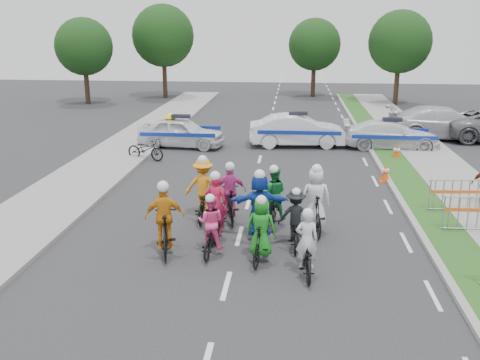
# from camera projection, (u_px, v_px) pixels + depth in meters

# --- Properties ---
(ground) EXTENTS (90.00, 90.00, 0.00)m
(ground) POSITION_uv_depth(u_px,v_px,m) (226.00, 286.00, 12.23)
(ground) COLOR #28282B
(ground) RESTS_ON ground
(curb_right) EXTENTS (0.20, 60.00, 0.12)m
(curb_right) POSITION_uv_depth(u_px,v_px,m) (410.00, 216.00, 16.50)
(curb_right) COLOR gray
(curb_right) RESTS_ON ground
(grass_strip) EXTENTS (1.20, 60.00, 0.11)m
(grass_strip) POSITION_uv_depth(u_px,v_px,m) (433.00, 217.00, 16.44)
(grass_strip) COLOR #264E19
(grass_strip) RESTS_ON ground
(sidewalk_left) EXTENTS (3.00, 60.00, 0.13)m
(sidewalk_left) POSITION_uv_depth(u_px,v_px,m) (50.00, 204.00, 17.61)
(sidewalk_left) COLOR gray
(sidewalk_left) RESTS_ON ground
(rider_0) EXTENTS (0.72, 1.71, 1.71)m
(rider_0) POSITION_uv_depth(u_px,v_px,m) (306.00, 252.00, 12.63)
(rider_0) COLOR black
(rider_0) RESTS_ON ground
(rider_1) EXTENTS (0.81, 1.74, 1.77)m
(rider_1) POSITION_uv_depth(u_px,v_px,m) (261.00, 235.00, 13.32)
(rider_1) COLOR black
(rider_1) RESTS_ON ground
(rider_2) EXTENTS (0.73, 1.66, 1.66)m
(rider_2) POSITION_uv_depth(u_px,v_px,m) (211.00, 231.00, 13.79)
(rider_2) COLOR black
(rider_2) RESTS_ON ground
(rider_3) EXTENTS (1.07, 1.97, 2.00)m
(rider_3) POSITION_uv_depth(u_px,v_px,m) (165.00, 226.00, 13.75)
(rider_3) COLOR black
(rider_3) RESTS_ON ground
(rider_4) EXTENTS (0.94, 1.66, 1.69)m
(rider_4) POSITION_uv_depth(u_px,v_px,m) (295.00, 224.00, 14.19)
(rider_4) COLOR black
(rider_4) RESTS_ON ground
(rider_5) EXTENTS (1.66, 1.98, 2.04)m
(rider_5) POSITION_uv_depth(u_px,v_px,m) (259.00, 211.00, 14.63)
(rider_5) COLOR black
(rider_5) RESTS_ON ground
(rider_6) EXTENTS (0.78, 1.94, 1.94)m
(rider_6) POSITION_uv_depth(u_px,v_px,m) (216.00, 215.00, 14.87)
(rider_6) COLOR black
(rider_6) RESTS_ON ground
(rider_7) EXTENTS (0.92, 1.99, 2.03)m
(rider_7) POSITION_uv_depth(u_px,v_px,m) (315.00, 206.00, 15.22)
(rider_7) COLOR black
(rider_7) RESTS_ON ground
(rider_8) EXTENTS (0.79, 1.83, 1.85)m
(rider_8) POSITION_uv_depth(u_px,v_px,m) (273.00, 202.00, 15.83)
(rider_8) COLOR black
(rider_8) RESTS_ON ground
(rider_9) EXTENTS (1.01, 1.86, 1.89)m
(rider_9) POSITION_uv_depth(u_px,v_px,m) (230.00, 199.00, 16.03)
(rider_9) COLOR black
(rider_9) RESTS_ON ground
(rider_10) EXTENTS (1.12, 1.98, 2.01)m
(rider_10) POSITION_uv_depth(u_px,v_px,m) (204.00, 194.00, 16.31)
(rider_10) COLOR black
(rider_10) RESTS_ON ground
(police_car_0) EXTENTS (4.36, 2.20, 1.43)m
(police_car_0) POSITION_uv_depth(u_px,v_px,m) (181.00, 132.00, 25.93)
(police_car_0) COLOR white
(police_car_0) RESTS_ON ground
(police_car_1) EXTENTS (4.81, 2.04, 1.54)m
(police_car_1) POSITION_uv_depth(u_px,v_px,m) (298.00, 131.00, 26.08)
(police_car_1) COLOR white
(police_car_1) RESTS_ON ground
(police_car_2) EXTENTS (4.67, 2.10, 1.33)m
(police_car_2) POSITION_uv_depth(u_px,v_px,m) (391.00, 135.00, 25.62)
(police_car_2) COLOR white
(police_car_2) RESTS_ON ground
(civilian_sedan) EXTENTS (5.77, 2.42, 1.67)m
(civilian_sedan) POSITION_uv_depth(u_px,v_px,m) (443.00, 123.00, 27.79)
(civilian_sedan) COLOR silver
(civilian_sedan) RESTS_ON ground
(marshal_hiviz) EXTENTS (1.20, 1.03, 1.61)m
(marshal_hiviz) POSITION_uv_depth(u_px,v_px,m) (171.00, 130.00, 26.12)
(marshal_hiviz) COLOR #F8F30D
(marshal_hiviz) RESTS_ON ground
(barrier_1) EXTENTS (2.01, 0.55, 1.12)m
(barrier_1) POSITION_uv_depth(u_px,v_px,m) (478.00, 215.00, 15.11)
(barrier_1) COLOR #A5A8AD
(barrier_1) RESTS_ON ground
(barrier_2) EXTENTS (2.04, 0.68, 1.12)m
(barrier_2) POSITION_uv_depth(u_px,v_px,m) (460.00, 197.00, 16.75)
(barrier_2) COLOR #A5A8AD
(barrier_2) RESTS_ON ground
(cone_0) EXTENTS (0.40, 0.40, 0.70)m
(cone_0) POSITION_uv_depth(u_px,v_px,m) (385.00, 173.00, 20.27)
(cone_0) COLOR #F24C0C
(cone_0) RESTS_ON ground
(cone_1) EXTENTS (0.40, 0.40, 0.70)m
(cone_1) POSITION_uv_depth(u_px,v_px,m) (397.00, 152.00, 23.58)
(cone_1) COLOR #F24C0C
(cone_1) RESTS_ON ground
(parked_bike) EXTENTS (1.91, 1.16, 0.95)m
(parked_bike) POSITION_uv_depth(u_px,v_px,m) (145.00, 149.00, 23.48)
(parked_bike) COLOR black
(parked_bike) RESTS_ON ground
(tree_0) EXTENTS (4.20, 4.20, 6.30)m
(tree_0) POSITION_uv_depth(u_px,v_px,m) (84.00, 47.00, 39.14)
(tree_0) COLOR #382619
(tree_0) RESTS_ON ground
(tree_1) EXTENTS (4.55, 4.55, 6.82)m
(tree_1) POSITION_uv_depth(u_px,v_px,m) (400.00, 42.00, 38.76)
(tree_1) COLOR #382619
(tree_1) RESTS_ON ground
(tree_3) EXTENTS (4.90, 4.90, 7.35)m
(tree_3) POSITION_uv_depth(u_px,v_px,m) (163.00, 36.00, 42.29)
(tree_3) COLOR #382619
(tree_3) RESTS_ON ground
(tree_4) EXTENTS (4.20, 4.20, 6.30)m
(tree_4) POSITION_uv_depth(u_px,v_px,m) (315.00, 45.00, 43.25)
(tree_4) COLOR #382619
(tree_4) RESTS_ON ground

